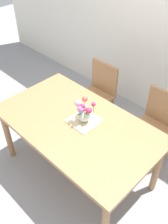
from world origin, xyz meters
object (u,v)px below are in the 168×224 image
object	(u,v)px
chair_right	(156,123)
chair_left	(98,91)
dining_table	(77,129)
flower_vase	(84,111)

from	to	relation	value
chair_right	chair_left	bearing A→B (deg)	0.00
chair_left	chair_right	size ratio (longest dim) A/B	1.00
dining_table	chair_left	size ratio (longest dim) A/B	1.88
flower_vase	chair_right	bearing A→B (deg)	61.40
dining_table	flower_vase	xyz separation A→B (m)	(0.03, 0.07, 0.21)
dining_table	chair_right	xyz separation A→B (m)	(0.45, 0.83, -0.17)
chair_right	flower_vase	xyz separation A→B (m)	(-0.42, -0.77, 0.39)
chair_left	flower_vase	xyz separation A→B (m)	(0.48, -0.77, 0.39)
chair_right	dining_table	bearing A→B (deg)	61.67
dining_table	chair_right	distance (m)	0.96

